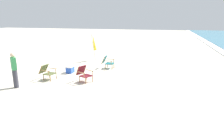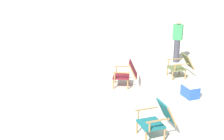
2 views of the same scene
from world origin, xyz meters
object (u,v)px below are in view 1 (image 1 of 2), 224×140
beach_chair_far_center (84,73)px  beach_chair_back_right (47,71)px  umbrella_furled_yellow (94,43)px  beach_chair_mid_center (107,62)px  cooler_box (70,69)px  person_near_chairs (14,70)px

beach_chair_far_center → beach_chair_back_right: 1.99m
beach_chair_back_right → umbrella_furled_yellow: size_ratio=0.41×
beach_chair_mid_center → cooler_box: bearing=-49.9°
beach_chair_far_center → beach_chair_mid_center: 2.87m
person_near_chairs → cooler_box: (-2.93, 1.29, -0.64)m
beach_chair_back_right → beach_chair_mid_center: beach_chair_mid_center is taller
beach_chair_far_center → beach_chair_back_right: size_ratio=1.08×
beach_chair_back_right → umbrella_furled_yellow: 5.05m
beach_chair_mid_center → person_near_chairs: size_ratio=0.49×
cooler_box → beach_chair_far_center: bearing=46.7°
beach_chair_mid_center → cooler_box: size_ratio=1.63×
beach_chair_far_center → umbrella_furled_yellow: 4.95m
beach_chair_far_center → person_near_chairs: (1.63, -2.68, 0.41)m
beach_chair_far_center → cooler_box: bearing=-133.3°
beach_chair_far_center → beach_chair_mid_center: size_ratio=1.13×
beach_chair_back_right → beach_chair_far_center: bearing=94.2°
beach_chair_far_center → beach_chair_mid_center: bearing=171.3°
beach_chair_mid_center → person_near_chairs: person_near_chairs is taller
beach_chair_far_center → person_near_chairs: person_near_chairs is taller
beach_chair_mid_center → umbrella_furled_yellow: 2.61m
person_near_chairs → cooler_box: size_ratio=3.33×
umbrella_furled_yellow → beach_chair_far_center: bearing=13.0°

